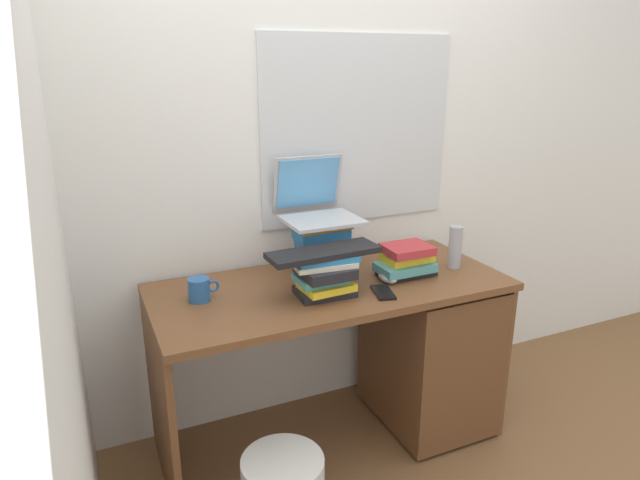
{
  "coord_description": "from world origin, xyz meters",
  "views": [
    {
      "loc": [
        -0.88,
        -1.84,
        1.57
      ],
      "look_at": [
        -0.04,
        0.02,
        0.91
      ],
      "focal_mm": 31.28,
      "sensor_mm": 36.0,
      "label": 1
    }
  ],
  "objects_px": {
    "desk": "(407,343)",
    "keyboard": "(324,252)",
    "laptop": "(316,204)",
    "water_bottle": "(455,247)",
    "book_stack_tall": "(321,248)",
    "book_stack_keyboard_riser": "(324,274)",
    "mug": "(200,289)",
    "computer_mouse": "(388,278)",
    "book_stack_side": "(406,260)",
    "cell_phone": "(383,292)"
  },
  "relations": [
    {
      "from": "desk",
      "to": "keyboard",
      "type": "distance_m",
      "value": 0.66
    },
    {
      "from": "laptop",
      "to": "water_bottle",
      "type": "bearing_deg",
      "value": -24.86
    },
    {
      "from": "desk",
      "to": "book_stack_tall",
      "type": "bearing_deg",
      "value": 154.45
    },
    {
      "from": "book_stack_keyboard_riser",
      "to": "mug",
      "type": "bearing_deg",
      "value": 161.91
    },
    {
      "from": "desk",
      "to": "computer_mouse",
      "type": "xyz_separation_m",
      "value": [
        -0.14,
        -0.05,
        0.35
      ]
    },
    {
      "from": "book_stack_keyboard_riser",
      "to": "computer_mouse",
      "type": "xyz_separation_m",
      "value": [
        0.29,
        0.02,
        -0.06
      ]
    },
    {
      "from": "mug",
      "to": "water_bottle",
      "type": "bearing_deg",
      "value": -5.37
    },
    {
      "from": "book_stack_side",
      "to": "laptop",
      "type": "height_order",
      "value": "laptop"
    },
    {
      "from": "book_stack_tall",
      "to": "computer_mouse",
      "type": "bearing_deg",
      "value": -47.19
    },
    {
      "from": "desk",
      "to": "computer_mouse",
      "type": "relative_size",
      "value": 13.45
    },
    {
      "from": "book_stack_tall",
      "to": "book_stack_keyboard_riser",
      "type": "bearing_deg",
      "value": -111.65
    },
    {
      "from": "desk",
      "to": "book_stack_tall",
      "type": "relative_size",
      "value": 6.09
    },
    {
      "from": "book_stack_side",
      "to": "cell_phone",
      "type": "relative_size",
      "value": 1.8
    },
    {
      "from": "book_stack_tall",
      "to": "desk",
      "type": "bearing_deg",
      "value": -25.55
    },
    {
      "from": "book_stack_keyboard_riser",
      "to": "cell_phone",
      "type": "height_order",
      "value": "book_stack_keyboard_riser"
    },
    {
      "from": "laptop",
      "to": "keyboard",
      "type": "relative_size",
      "value": 0.73
    },
    {
      "from": "keyboard",
      "to": "cell_phone",
      "type": "bearing_deg",
      "value": -23.12
    },
    {
      "from": "desk",
      "to": "cell_phone",
      "type": "bearing_deg",
      "value": -145.88
    },
    {
      "from": "laptop",
      "to": "keyboard",
      "type": "height_order",
      "value": "laptop"
    },
    {
      "from": "keyboard",
      "to": "mug",
      "type": "relative_size",
      "value": 3.61
    },
    {
      "from": "computer_mouse",
      "to": "mug",
      "type": "relative_size",
      "value": 0.89
    },
    {
      "from": "book_stack_tall",
      "to": "mug",
      "type": "bearing_deg",
      "value": -170.81
    },
    {
      "from": "desk",
      "to": "mug",
      "type": "xyz_separation_m",
      "value": [
        -0.86,
        0.08,
        0.37
      ]
    },
    {
      "from": "laptop",
      "to": "water_bottle",
      "type": "relative_size",
      "value": 1.69
    },
    {
      "from": "mug",
      "to": "desk",
      "type": "bearing_deg",
      "value": -5.0
    },
    {
      "from": "book_stack_side",
      "to": "keyboard",
      "type": "distance_m",
      "value": 0.41
    },
    {
      "from": "laptop",
      "to": "computer_mouse",
      "type": "relative_size",
      "value": 2.94
    },
    {
      "from": "book_stack_keyboard_riser",
      "to": "book_stack_side",
      "type": "relative_size",
      "value": 1.02
    },
    {
      "from": "computer_mouse",
      "to": "water_bottle",
      "type": "distance_m",
      "value": 0.35
    },
    {
      "from": "water_bottle",
      "to": "cell_phone",
      "type": "bearing_deg",
      "value": -163.74
    },
    {
      "from": "book_stack_tall",
      "to": "laptop",
      "type": "bearing_deg",
      "value": 85.22
    },
    {
      "from": "book_stack_tall",
      "to": "book_stack_keyboard_riser",
      "type": "xyz_separation_m",
      "value": [
        -0.09,
        -0.23,
        -0.02
      ]
    },
    {
      "from": "water_bottle",
      "to": "keyboard",
      "type": "bearing_deg",
      "value": -176.14
    },
    {
      "from": "mug",
      "to": "water_bottle",
      "type": "xyz_separation_m",
      "value": [
        1.06,
        -0.1,
        0.05
      ]
    },
    {
      "from": "book_stack_keyboard_riser",
      "to": "cell_phone",
      "type": "xyz_separation_m",
      "value": [
        0.21,
        -0.08,
        -0.08
      ]
    },
    {
      "from": "desk",
      "to": "book_stack_side",
      "type": "xyz_separation_m",
      "value": [
        -0.04,
        -0.02,
        0.39
      ]
    },
    {
      "from": "book_stack_tall",
      "to": "computer_mouse",
      "type": "height_order",
      "value": "book_stack_tall"
    },
    {
      "from": "keyboard",
      "to": "desk",
      "type": "bearing_deg",
      "value": 6.3
    },
    {
      "from": "keyboard",
      "to": "cell_phone",
      "type": "height_order",
      "value": "keyboard"
    },
    {
      "from": "desk",
      "to": "computer_mouse",
      "type": "distance_m",
      "value": 0.38
    },
    {
      "from": "keyboard",
      "to": "computer_mouse",
      "type": "relative_size",
      "value": 4.04
    },
    {
      "from": "desk",
      "to": "book_stack_keyboard_riser",
      "type": "bearing_deg",
      "value": -171.07
    },
    {
      "from": "book_stack_side",
      "to": "cell_phone",
      "type": "height_order",
      "value": "book_stack_side"
    },
    {
      "from": "book_stack_keyboard_riser",
      "to": "book_stack_side",
      "type": "xyz_separation_m",
      "value": [
        0.39,
        0.05,
        -0.02
      ]
    },
    {
      "from": "computer_mouse",
      "to": "cell_phone",
      "type": "height_order",
      "value": "computer_mouse"
    },
    {
      "from": "cell_phone",
      "to": "computer_mouse",
      "type": "bearing_deg",
      "value": 66.69
    },
    {
      "from": "desk",
      "to": "water_bottle",
      "type": "distance_m",
      "value": 0.47
    },
    {
      "from": "desk",
      "to": "cell_phone",
      "type": "distance_m",
      "value": 0.42
    },
    {
      "from": "mug",
      "to": "water_bottle",
      "type": "distance_m",
      "value": 1.07
    },
    {
      "from": "desk",
      "to": "laptop",
      "type": "distance_m",
      "value": 0.72
    }
  ]
}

